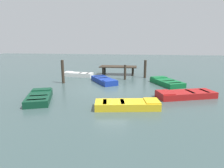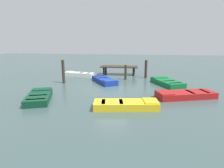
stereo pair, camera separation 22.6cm
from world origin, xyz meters
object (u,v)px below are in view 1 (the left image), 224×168
(rowboat_white, at_px, (78,74))
(rowboat_green, at_px, (166,82))
(rowboat_blue, at_px, (104,80))
(mooring_piling_near_right, at_px, (63,72))
(rowboat_dark_green, at_px, (39,97))
(mooring_piling_far_right, at_px, (125,72))
(rowboat_yellow, at_px, (128,105))
(mooring_piling_far_left, at_px, (145,69))
(rowboat_red, at_px, (185,94))
(dock_segment, at_px, (118,67))

(rowboat_white, distance_m, rowboat_green, 9.10)
(rowboat_blue, distance_m, mooring_piling_near_right, 3.68)
(rowboat_dark_green, height_order, mooring_piling_far_right, mooring_piling_far_right)
(rowboat_dark_green, xyz_separation_m, rowboat_yellow, (5.54, -0.59, -0.00))
(rowboat_blue, xyz_separation_m, mooring_piling_far_left, (3.67, 2.88, 0.68))
(rowboat_yellow, xyz_separation_m, mooring_piling_near_right, (-6.08, 5.61, 0.80))
(rowboat_yellow, xyz_separation_m, rowboat_blue, (-2.57, 6.38, 0.00))
(rowboat_white, bearing_deg, rowboat_green, 169.43)
(rowboat_yellow, bearing_deg, mooring_piling_near_right, 127.31)
(rowboat_white, relative_size, mooring_piling_far_right, 2.19)
(rowboat_red, distance_m, rowboat_white, 11.39)
(mooring_piling_far_right, bearing_deg, rowboat_dark_green, -122.13)
(dock_segment, bearing_deg, rowboat_yellow, -80.98)
(rowboat_white, bearing_deg, rowboat_yellow, 128.98)
(rowboat_blue, height_order, mooring_piling_near_right, mooring_piling_near_right)
(rowboat_dark_green, distance_m, mooring_piling_far_right, 8.87)
(mooring_piling_near_right, bearing_deg, mooring_piling_far_right, 25.26)
(dock_segment, bearing_deg, rowboat_green, -43.05)
(dock_segment, xyz_separation_m, mooring_piling_far_left, (2.89, -1.43, 0.08))
(rowboat_red, relative_size, rowboat_green, 1.14)
(dock_segment, height_order, mooring_piling_far_right, mooring_piling_far_right)
(rowboat_white, height_order, mooring_piling_near_right, mooring_piling_near_right)
(mooring_piling_near_right, bearing_deg, rowboat_white, 86.06)
(rowboat_blue, bearing_deg, rowboat_white, -162.47)
(rowboat_red, xyz_separation_m, mooring_piling_far_right, (-4.43, 5.45, 0.49))
(mooring_piling_far_right, bearing_deg, rowboat_red, -50.86)
(mooring_piling_far_left, bearing_deg, rowboat_blue, -141.87)
(rowboat_green, distance_m, mooring_piling_near_right, 9.02)
(dock_segment, relative_size, mooring_piling_near_right, 1.98)
(rowboat_yellow, distance_m, rowboat_blue, 6.88)
(rowboat_green, bearing_deg, mooring_piling_far_left, 5.47)
(rowboat_green, relative_size, mooring_piling_far_right, 2.48)
(dock_segment, height_order, rowboat_green, dock_segment)
(dock_segment, height_order, mooring_piling_near_right, mooring_piling_near_right)
(dock_segment, relative_size, mooring_piling_far_right, 2.85)
(rowboat_dark_green, height_order, rowboat_green, same)
(rowboat_yellow, relative_size, mooring_piling_far_left, 2.03)
(rowboat_red, distance_m, mooring_piling_far_right, 7.04)
(rowboat_yellow, distance_m, mooring_piling_far_left, 9.35)
(dock_segment, relative_size, rowboat_white, 1.30)
(mooring_piling_far_right, bearing_deg, rowboat_white, 169.79)
(rowboat_yellow, relative_size, rowboat_white, 1.17)
(rowboat_red, height_order, rowboat_green, same)
(mooring_piling_near_right, xyz_separation_m, mooring_piling_far_left, (7.18, 3.64, -0.12))
(dock_segment, distance_m, rowboat_green, 6.36)
(rowboat_dark_green, xyz_separation_m, rowboat_green, (8.41, 5.82, -0.00))
(mooring_piling_near_right, bearing_deg, rowboat_dark_green, -83.82)
(dock_segment, height_order, rowboat_red, dock_segment)
(rowboat_green, height_order, mooring_piling_far_right, mooring_piling_far_right)
(rowboat_red, bearing_deg, rowboat_white, -53.30)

